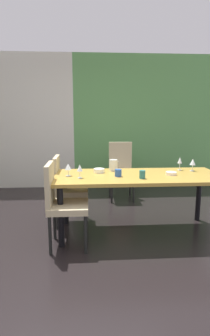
{
  "coord_description": "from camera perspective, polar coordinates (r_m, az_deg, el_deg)",
  "views": [
    {
      "loc": [
        0.08,
        -2.68,
        1.47
      ],
      "look_at": [
        0.28,
        0.49,
        0.85
      ],
      "focal_mm": 28.0,
      "sensor_mm": 36.0,
      "label": 1
    }
  ],
  "objects": [
    {
      "name": "garden_window_panel",
      "position": [
        5.65,
        9.09,
        9.76
      ],
      "size": [
        3.05,
        0.1,
        2.71
      ],
      "primitive_type": "cube",
      "color": "#5B9752",
      "rests_on": "ground_plane"
    },
    {
      "name": "wine_glass_west",
      "position": [
        3.22,
        -8.03,
        0.23
      ],
      "size": [
        0.08,
        0.08,
        0.15
      ],
      "color": "silver",
      "rests_on": "dining_table"
    },
    {
      "name": "serving_bowl_left",
      "position": [
        3.37,
        14.21,
        -1.14
      ],
      "size": [
        0.14,
        0.14,
        0.04
      ],
      "primitive_type": "cylinder",
      "color": "white",
      "rests_on": "dining_table"
    },
    {
      "name": "wine_glass_corner",
      "position": [
        3.68,
        15.98,
        1.55
      ],
      "size": [
        0.06,
        0.06,
        0.18
      ],
      "color": "silver",
      "rests_on": "dining_table"
    },
    {
      "name": "serving_bowl_rear",
      "position": [
        3.4,
        -1.3,
        -0.56
      ],
      "size": [
        0.14,
        0.14,
        0.05
      ],
      "primitive_type": "cylinder",
      "color": "white",
      "rests_on": "dining_table"
    },
    {
      "name": "chair_left_near",
      "position": [
        3.0,
        -9.5,
        -6.96
      ],
      "size": [
        0.45,
        0.44,
        0.97
      ],
      "rotation": [
        0.0,
        0.0,
        -1.57
      ],
      "color": "tan",
      "rests_on": "ground_plane"
    },
    {
      "name": "chair_left_far",
      "position": [
        3.63,
        -8.43,
        -3.86
      ],
      "size": [
        0.45,
        0.44,
        0.95
      ],
      "rotation": [
        0.0,
        0.0,
        -1.57
      ],
      "color": "tan",
      "rests_on": "ground_plane"
    },
    {
      "name": "cup_east",
      "position": [
        3.1,
        8.13,
        -1.41
      ],
      "size": [
        0.07,
        0.07,
        0.1
      ],
      "primitive_type": "cylinder",
      "color": "#286765",
      "rests_on": "dining_table"
    },
    {
      "name": "dining_table",
      "position": [
        3.32,
        7.23,
        -2.86
      ],
      "size": [
        2.09,
        0.86,
        0.76
      ],
      "color": "#B08A38",
      "rests_on": "ground_plane"
    },
    {
      "name": "back_panel_interior",
      "position": [
        5.74,
        -20.15,
        9.25
      ],
      "size": [
        2.62,
        0.1,
        2.71
      ],
      "primitive_type": "cube",
      "color": "silver",
      "rests_on": "ground_plane"
    },
    {
      "name": "cup_right",
      "position": [
        3.19,
        2.88,
        -1.06
      ],
      "size": [
        0.08,
        0.08,
        0.09
      ],
      "primitive_type": "cylinder",
      "color": "#28509C",
      "rests_on": "dining_table"
    },
    {
      "name": "ground_plane",
      "position": [
        3.06,
        -4.85,
        -17.91
      ],
      "size": [
        5.67,
        5.76,
        0.02
      ],
      "primitive_type": "cube",
      "color": "black"
    },
    {
      "name": "wine_glass_near_shelf",
      "position": [
        3.09,
        -5.52,
        -0.04
      ],
      "size": [
        0.07,
        0.07,
        0.16
      ],
      "color": "silver",
      "rests_on": "dining_table"
    },
    {
      "name": "pitcher_center",
      "position": [
        3.5,
        1.85,
        0.63
      ],
      "size": [
        0.12,
        0.11,
        0.15
      ],
      "color": "beige",
      "rests_on": "dining_table"
    },
    {
      "name": "chair_head_far",
      "position": [
        4.73,
        3.49,
        0.06
      ],
      "size": [
        0.44,
        0.45,
        1.02
      ],
      "rotation": [
        0.0,
        0.0,
        3.14
      ],
      "color": "tan",
      "rests_on": "ground_plane"
    },
    {
      "name": "wine_glass_near_window",
      "position": [
        3.68,
        18.56,
        1.21
      ],
      "size": [
        0.08,
        0.08,
        0.16
      ],
      "color": "silver",
      "rests_on": "dining_table"
    }
  ]
}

